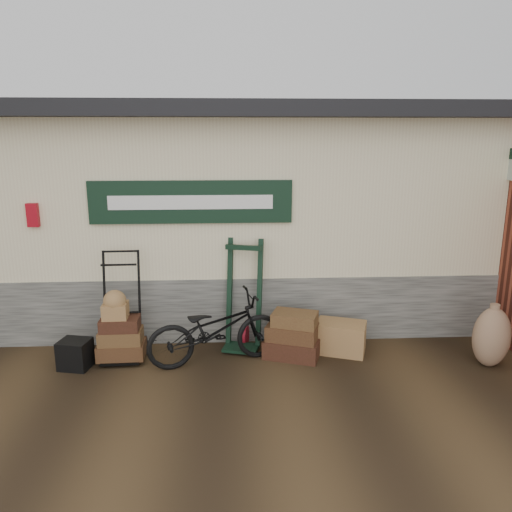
% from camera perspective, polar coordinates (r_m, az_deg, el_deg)
% --- Properties ---
extents(ground, '(80.00, 80.00, 0.00)m').
position_cam_1_polar(ground, '(6.12, -4.64, -13.47)').
color(ground, black).
rests_on(ground, ground).
extents(station_building, '(14.40, 4.10, 3.20)m').
position_cam_1_polar(station_building, '(8.27, -4.45, 5.50)').
color(station_building, '#4C4C47').
rests_on(station_building, ground).
extents(porter_trolley, '(0.71, 0.54, 1.40)m').
position_cam_1_polar(porter_trolley, '(6.55, -15.15, -5.42)').
color(porter_trolley, black).
rests_on(porter_trolley, ground).
extents(green_barrow, '(0.63, 0.58, 1.47)m').
position_cam_1_polar(green_barrow, '(6.59, -1.44, -4.49)').
color(green_barrow, black).
rests_on(green_barrow, ground).
extents(suitcase_stack, '(0.80, 0.64, 0.61)m').
position_cam_1_polar(suitcase_stack, '(6.47, 4.15, -8.91)').
color(suitcase_stack, '#321B10').
rests_on(suitcase_stack, ground).
extents(wicker_hamper, '(0.73, 0.59, 0.41)m').
position_cam_1_polar(wicker_hamper, '(6.72, 9.67, -9.15)').
color(wicker_hamper, olive).
rests_on(wicker_hamper, ground).
extents(black_trunk, '(0.42, 0.38, 0.36)m').
position_cam_1_polar(black_trunk, '(6.60, -19.96, -10.49)').
color(black_trunk, black).
rests_on(black_trunk, ground).
extents(bicycle, '(1.02, 1.81, 0.99)m').
position_cam_1_polar(bicycle, '(6.24, -4.66, -7.93)').
color(bicycle, black).
rests_on(bicycle, ground).
extents(burlap_sack_left, '(0.55, 0.49, 0.76)m').
position_cam_1_polar(burlap_sack_left, '(6.83, 25.31, -8.38)').
color(burlap_sack_left, brown).
rests_on(burlap_sack_left, ground).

